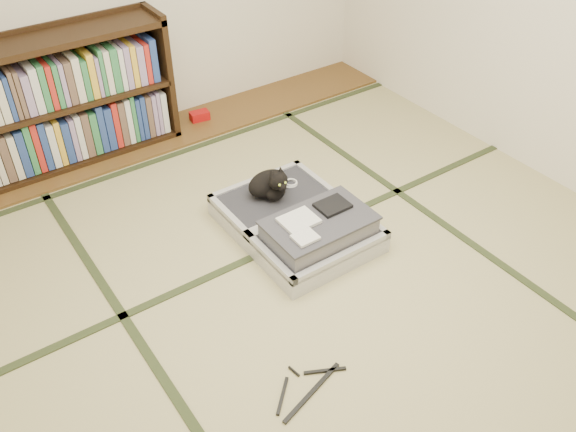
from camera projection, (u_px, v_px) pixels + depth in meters
floor at (316, 285)px, 3.47m from camera, size 4.50×4.50×0.00m
wood_strip at (162, 135)px, 4.76m from camera, size 4.00×0.50×0.02m
red_item at (200, 116)px, 4.90m from camera, size 0.16×0.11×0.07m
room_shell at (326, 37)px, 2.57m from camera, size 4.50×4.50×4.50m
tatami_borders at (268, 238)px, 3.79m from camera, size 4.00×4.50×0.01m
bookcase at (64, 103)px, 4.23m from camera, size 1.53×0.35×0.99m
suitcase at (300, 224)px, 3.75m from camera, size 0.72×0.96×0.28m
cat at (271, 184)px, 3.85m from camera, size 0.32×0.32×0.26m
cable_coil at (290, 183)px, 4.01m from camera, size 0.10×0.10×0.02m
hanger at (308, 387)px, 2.92m from camera, size 0.43×0.26×0.01m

